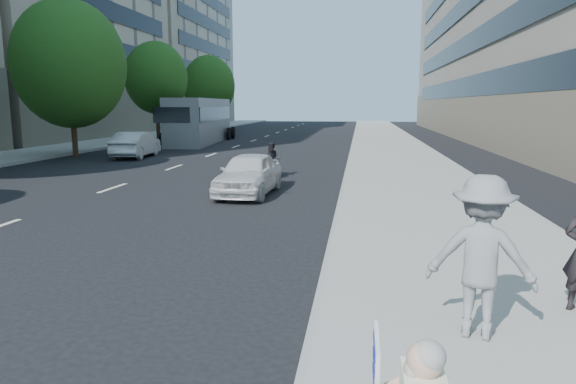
% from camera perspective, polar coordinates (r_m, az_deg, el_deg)
% --- Properties ---
extents(ground, '(160.00, 160.00, 0.00)m').
position_cam_1_polar(ground, '(9.28, -4.87, -8.40)').
color(ground, black).
rests_on(ground, ground).
extents(near_sidewalk, '(5.00, 120.00, 0.15)m').
position_cam_1_polar(near_sidewalk, '(28.80, 11.98, 3.92)').
color(near_sidewalk, gray).
rests_on(near_sidewalk, ground).
extents(far_sidewalk, '(4.50, 120.00, 0.15)m').
position_cam_1_polar(far_sidewalk, '(34.30, -25.23, 4.10)').
color(far_sidewalk, gray).
rests_on(far_sidewalk, ground).
extents(far_bldg_north, '(22.00, 28.00, 28.00)m').
position_cam_1_polar(far_bldg_north, '(78.30, -17.02, 17.48)').
color(far_bldg_north, beige).
rests_on(far_bldg_north, ground).
extents(tree_far_c, '(6.00, 6.00, 8.47)m').
position_cam_1_polar(tree_far_c, '(30.95, -23.11, 12.93)').
color(tree_far_c, '#382616').
rests_on(tree_far_c, ground).
extents(tree_far_d, '(4.80, 4.80, 7.65)m').
position_cam_1_polar(tree_far_d, '(41.71, -14.45, 12.18)').
color(tree_far_d, '#382616').
rests_on(tree_far_d, ground).
extents(tree_far_e, '(5.40, 5.40, 7.89)m').
position_cam_1_polar(tree_far_e, '(54.92, -8.79, 11.59)').
color(tree_far_e, '#382616').
rests_on(tree_far_e, ground).
extents(jogger, '(1.40, 1.02, 1.94)m').
position_cam_1_polar(jogger, '(6.46, 20.68, -6.76)').
color(jogger, slate).
rests_on(jogger, near_sidewalk).
extents(white_sedan_near, '(1.78, 4.04, 1.35)m').
position_cam_1_polar(white_sedan_near, '(16.59, -4.38, 2.06)').
color(white_sedan_near, silver).
rests_on(white_sedan_near, ground).
extents(white_sedan_mid, '(1.86, 4.40, 1.41)m').
position_cam_1_polar(white_sedan_mid, '(29.43, -16.54, 5.08)').
color(white_sedan_mid, silver).
rests_on(white_sedan_mid, ground).
extents(motorcycle, '(0.74, 2.05, 1.42)m').
position_cam_1_polar(motorcycle, '(20.42, -1.74, 3.41)').
color(motorcycle, black).
rests_on(motorcycle, ground).
extents(bus, '(3.61, 12.24, 3.30)m').
position_cam_1_polar(bus, '(39.69, -9.70, 7.79)').
color(bus, slate).
rests_on(bus, ground).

